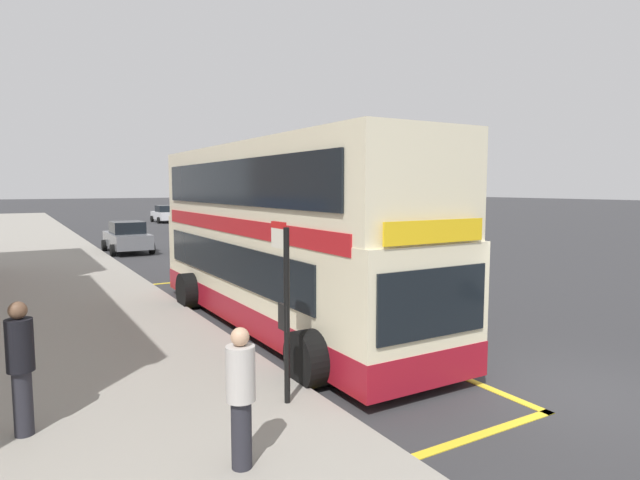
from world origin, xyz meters
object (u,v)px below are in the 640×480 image
object	(u,v)px
double_decker_bus	(280,242)
parked_car_grey_ahead	(127,237)
pedestrian_waiting_near_sign	(21,363)
parked_car_white_across	(165,214)
pedestrian_further_back	(241,392)
bus_stop_sign	(284,298)
parked_car_black_far	(204,220)

from	to	relation	value
double_decker_bus	parked_car_grey_ahead	xyz separation A→B (m)	(-0.34, 17.13, -1.26)
pedestrian_waiting_near_sign	double_decker_bus	bearing A→B (deg)	33.54
parked_car_white_across	pedestrian_further_back	size ratio (longest dim) A/B	2.51
bus_stop_sign	parked_car_grey_ahead	xyz separation A→B (m)	(1.79, 21.60, -0.95)
parked_car_grey_ahead	pedestrian_waiting_near_sign	world-z (taller)	pedestrian_waiting_near_sign
parked_car_black_far	pedestrian_waiting_near_sign	bearing A→B (deg)	-110.78
double_decker_bus	bus_stop_sign	distance (m)	4.96
double_decker_bus	parked_car_white_across	xyz separation A→B (m)	(7.41, 39.70, -1.26)
double_decker_bus	pedestrian_waiting_near_sign	size ratio (longest dim) A/B	6.04
parked_car_white_across	pedestrian_waiting_near_sign	world-z (taller)	pedestrian_waiting_near_sign
parked_car_black_far	pedestrian_waiting_near_sign	distance (m)	34.74
pedestrian_further_back	parked_car_white_across	bearing A→B (deg)	76.63
parked_car_black_far	parked_car_white_across	world-z (taller)	same
parked_car_black_far	pedestrian_further_back	xyz separation A→B (m)	(-10.93, -34.41, 0.25)
pedestrian_waiting_near_sign	pedestrian_further_back	distance (m)	3.11
parked_car_black_far	parked_car_white_across	distance (m)	11.24
pedestrian_waiting_near_sign	parked_car_white_across	bearing A→B (deg)	73.32
bus_stop_sign	parked_car_black_far	xyz separation A→B (m)	(9.62, 32.93, -0.95)
double_decker_bus	parked_car_grey_ahead	distance (m)	17.18
pedestrian_further_back	parked_car_black_far	bearing A→B (deg)	72.38
bus_stop_sign	parked_car_grey_ahead	bearing A→B (deg)	85.26
parked_car_grey_ahead	pedestrian_further_back	bearing A→B (deg)	83.63
parked_car_grey_ahead	parked_car_black_far	xyz separation A→B (m)	(7.82, 11.33, 0.00)
double_decker_bus	pedestrian_further_back	world-z (taller)	double_decker_bus
parked_car_grey_ahead	parked_car_black_far	size ratio (longest dim) A/B	1.00
parked_car_black_far	parked_car_grey_ahead	bearing A→B (deg)	-123.26
parked_car_grey_ahead	pedestrian_further_back	distance (m)	23.28
parked_car_grey_ahead	pedestrian_further_back	size ratio (longest dim) A/B	2.51
parked_car_white_across	parked_car_grey_ahead	bearing A→B (deg)	-109.40
pedestrian_waiting_near_sign	parked_car_grey_ahead	bearing A→B (deg)	75.82
parked_car_white_across	pedestrian_waiting_near_sign	distance (m)	45.33
pedestrian_waiting_near_sign	parked_car_black_far	bearing A→B (deg)	67.86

